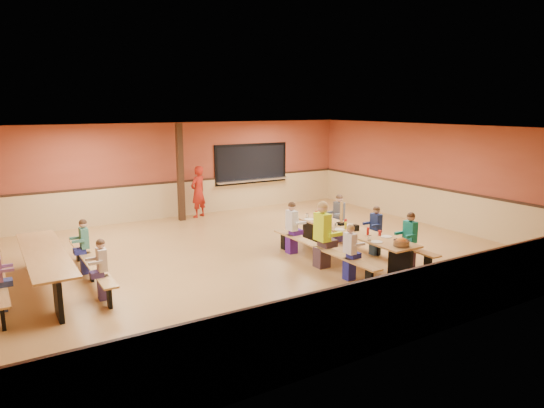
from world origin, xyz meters
TOP-DOWN VIEW (x-y plane):
  - ground at (0.00, 0.00)m, footprint 12.00×12.00m
  - room_envelope at (0.00, 0.00)m, footprint 12.04×10.04m
  - kitchen_pass_through at (2.60, 4.96)m, footprint 2.78×0.28m
  - structural_post at (-0.20, 4.40)m, footprint 0.18×0.18m
  - cafeteria_table_main at (1.64, -1.47)m, footprint 1.91×3.70m
  - cafeteria_table_second at (-4.55, 0.21)m, footprint 1.91×3.70m
  - seated_child_white_left at (0.81, -2.43)m, footprint 0.34×0.28m
  - seated_adult_yellow at (0.81, -1.49)m, footprint 0.49×0.40m
  - seated_child_grey_left at (0.81, -0.28)m, footprint 0.38×0.31m
  - seated_child_teal_right at (2.46, -2.48)m, footprint 0.37×0.30m
  - seated_child_navy_right at (2.46, -1.41)m, footprint 0.35×0.29m
  - seated_child_char_right at (2.46, -0.03)m, footprint 0.38×0.31m
  - seated_child_green_sec at (-3.73, 0.77)m, footprint 0.34×0.28m
  - seated_child_tan_sec at (-3.73, -0.89)m, footprint 0.33×0.27m
  - standing_woman at (0.43, 4.55)m, footprint 0.71×0.63m
  - punch_pitcher at (1.56, -0.70)m, footprint 0.16×0.16m
  - chip_bowl at (1.64, -3.03)m, footprint 0.32×0.32m
  - napkin_dispenser at (1.68, -1.59)m, footprint 0.10×0.14m
  - condiment_mustard at (1.55, -1.39)m, footprint 0.06×0.06m
  - condiment_ketchup at (1.65, -2.03)m, footprint 0.06×0.06m
  - table_paddle at (1.72, -1.03)m, footprint 0.16×0.16m
  - place_settings at (1.64, -1.47)m, footprint 0.65×3.30m

SIDE VIEW (x-z plane):
  - ground at x=0.00m, z-range 0.00..0.00m
  - cafeteria_table_main at x=1.64m, z-range 0.16..0.90m
  - cafeteria_table_second at x=-4.55m, z-range 0.16..0.90m
  - seated_child_tan_sec at x=-3.73m, z-range 0.00..1.13m
  - seated_child_white_left at x=0.81m, z-range 0.00..1.14m
  - seated_child_green_sec at x=-3.73m, z-range 0.00..1.16m
  - seated_child_navy_right at x=2.46m, z-range 0.00..1.17m
  - seated_child_teal_right at x=2.46m, z-range 0.00..1.22m
  - seated_child_char_right at x=2.46m, z-range 0.00..1.23m
  - seated_child_grey_left at x=0.81m, z-range 0.00..1.24m
  - room_envelope at x=0.00m, z-range -0.82..2.20m
  - seated_adult_yellow at x=0.81m, z-range 0.00..1.45m
  - place_settings at x=1.64m, z-range 0.74..0.85m
  - napkin_dispenser at x=1.68m, z-range 0.74..0.87m
  - chip_bowl at x=1.64m, z-range 0.74..0.89m
  - standing_woman at x=0.43m, z-range 0.00..1.65m
  - condiment_mustard at x=1.55m, z-range 0.74..0.91m
  - condiment_ketchup at x=1.65m, z-range 0.74..0.91m
  - punch_pitcher at x=1.56m, z-range 0.74..0.96m
  - table_paddle at x=1.72m, z-range 0.60..1.16m
  - kitchen_pass_through at x=2.60m, z-range 0.80..2.18m
  - structural_post at x=-0.20m, z-range 0.00..3.00m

